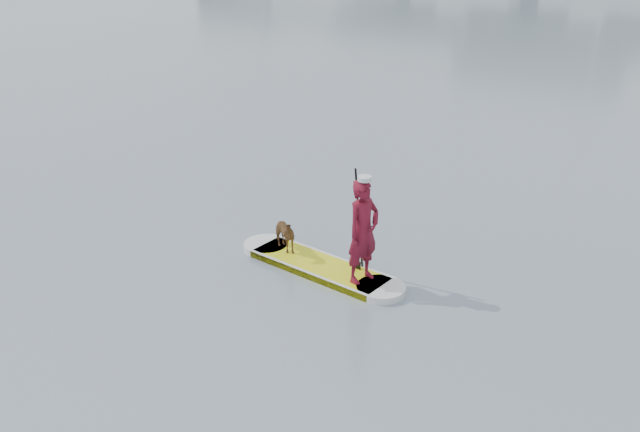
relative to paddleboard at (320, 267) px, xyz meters
The scene contains 6 objects.
ground 1.54m from the paddleboard, 160.83° to the right, with size 140.00×140.00×0.00m, color slate.
paddleboard is the anchor object (origin of this frame).
paddler 1.27m from the paddleboard, ahead, with size 0.62×0.41×1.71m, color maroon.
white_cap 2.01m from the paddleboard, ahead, with size 0.22×0.22×0.07m, color silver.
dog 0.92m from the paddleboard, behind, with size 0.33×0.72×0.61m, color brown.
paddle 0.99m from the paddleboard, 15.04° to the left, with size 0.10×0.30×2.00m.
Camera 1 is at (7.18, -8.55, 5.74)m, focal length 40.00 mm.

